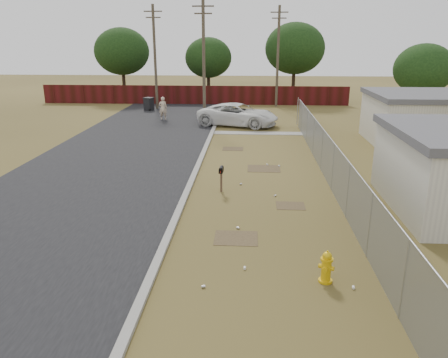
# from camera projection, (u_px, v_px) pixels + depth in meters

# --- Properties ---
(ground) EXTENTS (120.00, 120.00, 0.00)m
(ground) POSITION_uv_depth(u_px,v_px,m) (259.00, 188.00, 18.80)
(ground) COLOR brown
(ground) RESTS_ON ground
(street) EXTENTS (15.10, 60.00, 0.12)m
(street) POSITION_uv_depth(u_px,v_px,m) (147.00, 143.00, 26.84)
(street) COLOR black
(street) RESTS_ON ground
(chainlink_fence) EXTENTS (0.10, 27.06, 2.02)m
(chainlink_fence) POSITION_uv_depth(u_px,v_px,m) (329.00, 165.00, 19.35)
(chainlink_fence) COLOR gray
(chainlink_fence) RESTS_ON ground
(privacy_fence) EXTENTS (30.00, 0.12, 1.80)m
(privacy_fence) POSITION_uv_depth(u_px,v_px,m) (194.00, 95.00, 42.62)
(privacy_fence) COLOR #450E0F
(privacy_fence) RESTS_ON ground
(utility_poles) EXTENTS (12.60, 8.24, 9.00)m
(utility_poles) POSITION_uv_depth(u_px,v_px,m) (213.00, 57.00, 37.21)
(utility_poles) COLOR brown
(utility_poles) RESTS_ON ground
(horizon_trees) EXTENTS (33.32, 31.94, 7.78)m
(horizon_trees) POSITION_uv_depth(u_px,v_px,m) (265.00, 56.00, 39.71)
(horizon_trees) COLOR #342417
(horizon_trees) RESTS_ON ground
(fire_hydrant) EXTENTS (0.48, 0.48, 0.91)m
(fire_hydrant) POSITION_uv_depth(u_px,v_px,m) (326.00, 267.00, 11.45)
(fire_hydrant) COLOR gold
(fire_hydrant) RESTS_ON ground
(mailbox) EXTENTS (0.19, 0.48, 1.10)m
(mailbox) POSITION_uv_depth(u_px,v_px,m) (221.00, 172.00, 18.13)
(mailbox) COLOR brown
(mailbox) RESTS_ON ground
(pickup_truck) EXTENTS (6.40, 4.28, 1.63)m
(pickup_truck) POSITION_uv_depth(u_px,v_px,m) (238.00, 115.00, 32.11)
(pickup_truck) COLOR white
(pickup_truck) RESTS_ON ground
(pedestrian) EXTENTS (0.67, 0.45, 1.81)m
(pedestrian) POSITION_uv_depth(u_px,v_px,m) (163.00, 108.00, 34.43)
(pedestrian) COLOR beige
(pedestrian) RESTS_ON ground
(trash_bin) EXTENTS (0.98, 1.05, 1.15)m
(trash_bin) POSITION_uv_depth(u_px,v_px,m) (149.00, 104.00, 39.06)
(trash_bin) COLOR black
(trash_bin) RESTS_ON ground
(scattered_litter) EXTENTS (3.97, 11.75, 0.07)m
(scattered_litter) POSITION_uv_depth(u_px,v_px,m) (263.00, 210.00, 16.35)
(scattered_litter) COLOR silver
(scattered_litter) RESTS_ON ground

